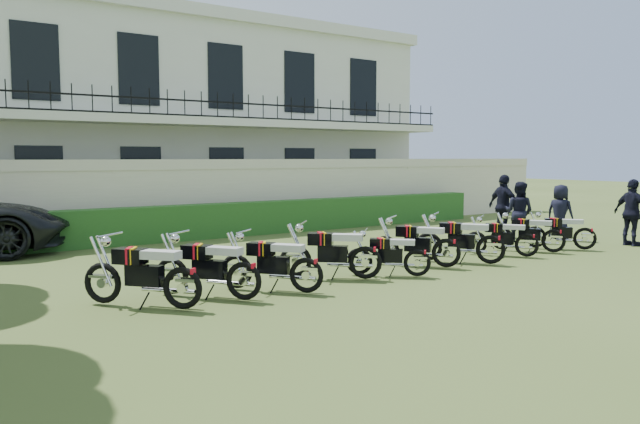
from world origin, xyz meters
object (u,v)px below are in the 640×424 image
(motorcycle_3, at_px, (366,254))
(motorcycle_7, at_px, (527,239))
(motorcycle_1, at_px, (244,271))
(motorcycle_2, at_px, (306,266))
(motorcycle_6, at_px, (491,242))
(motorcycle_5, at_px, (446,246))
(motorcycle_4, at_px, (417,256))
(officer_5, at_px, (504,206))
(motorcycle_8, at_px, (554,235))
(motorcycle_9, at_px, (585,233))
(officer_2, at_px, (632,213))
(officer_4, at_px, (519,212))
(officer_3, at_px, (560,212))
(motorcycle_0, at_px, (182,277))

(motorcycle_3, bearing_deg, motorcycle_7, -47.59)
(motorcycle_1, relative_size, motorcycle_2, 1.07)
(motorcycle_6, bearing_deg, motorcycle_5, 132.69)
(motorcycle_4, distance_m, officer_5, 7.03)
(motorcycle_8, bearing_deg, motorcycle_2, 150.34)
(motorcycle_6, bearing_deg, motorcycle_9, -33.71)
(motorcycle_1, distance_m, motorcycle_5, 4.97)
(officer_2, height_order, officer_4, officer_2)
(motorcycle_2, bearing_deg, officer_2, -38.93)
(motorcycle_5, bearing_deg, motorcycle_9, -37.23)
(motorcycle_1, distance_m, officer_3, 11.07)
(motorcycle_4, bearing_deg, motorcycle_9, -44.15)
(motorcycle_1, height_order, motorcycle_9, motorcycle_1)
(officer_4, height_order, officer_5, officer_5)
(officer_2, height_order, officer_5, officer_5)
(motorcycle_1, relative_size, motorcycle_8, 1.06)
(motorcycle_0, height_order, motorcycle_1, motorcycle_0)
(motorcycle_1, height_order, officer_2, officer_2)
(motorcycle_8, height_order, officer_2, officer_2)
(motorcycle_1, bearing_deg, motorcycle_4, -37.86)
(motorcycle_5, height_order, motorcycle_8, motorcycle_5)
(officer_4, bearing_deg, motorcycle_3, 89.35)
(motorcycle_1, xyz_separation_m, motorcycle_4, (3.78, -0.11, -0.08))
(motorcycle_8, bearing_deg, motorcycle_5, 147.27)
(motorcycle_0, distance_m, motorcycle_1, 1.07)
(motorcycle_6, height_order, officer_5, officer_5)
(motorcycle_0, relative_size, motorcycle_9, 1.18)
(motorcycle_1, relative_size, motorcycle_6, 0.98)
(motorcycle_1, xyz_separation_m, motorcycle_7, (7.59, 0.19, -0.07))
(motorcycle_3, height_order, motorcycle_4, motorcycle_3)
(officer_4, bearing_deg, motorcycle_9, 165.67)
(motorcycle_6, distance_m, officer_2, 5.49)
(motorcycle_9, bearing_deg, motorcycle_8, 131.49)
(motorcycle_2, xyz_separation_m, motorcycle_6, (4.93, 0.13, 0.02))
(motorcycle_7, bearing_deg, motorcycle_5, 145.27)
(motorcycle_7, distance_m, officer_5, 3.74)
(motorcycle_5, relative_size, officer_4, 0.98)
(motorcycle_1, xyz_separation_m, officer_2, (11.56, -0.14, 0.39))
(motorcycle_4, xyz_separation_m, officer_3, (7.17, 1.73, 0.37))
(motorcycle_2, height_order, motorcycle_9, motorcycle_2)
(motorcycle_5, relative_size, motorcycle_7, 1.11)
(motorcycle_7, xyz_separation_m, officer_3, (3.36, 1.43, 0.36))
(motorcycle_3, height_order, officer_3, officer_3)
(motorcycle_3, bearing_deg, officer_5, -26.96)
(motorcycle_5, relative_size, motorcycle_8, 1.05)
(officer_2, bearing_deg, motorcycle_8, 89.11)
(motorcycle_5, xyz_separation_m, motorcycle_7, (2.62, -0.06, -0.05))
(motorcycle_2, bearing_deg, officer_4, -24.41)
(motorcycle_1, xyz_separation_m, motorcycle_6, (6.08, 0.01, 0.00))
(officer_5, bearing_deg, motorcycle_7, 141.68)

